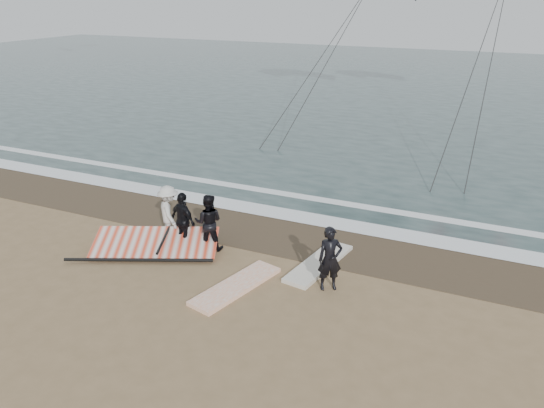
{
  "coord_description": "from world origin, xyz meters",
  "views": [
    {
      "loc": [
        5.44,
        -8.84,
        6.9
      ],
      "look_at": [
        0.03,
        3.0,
        1.6
      ],
      "focal_mm": 35.0,
      "sensor_mm": 36.0,
      "label": 1
    }
  ],
  "objects_px": {
    "board_white": "(236,286)",
    "sail_rig": "(157,243)",
    "board_cream": "(319,263)",
    "man_main": "(330,259)"
  },
  "relations": [
    {
      "from": "board_white",
      "to": "board_cream",
      "type": "distance_m",
      "value": 2.46
    },
    {
      "from": "board_cream",
      "to": "sail_rig",
      "type": "xyz_separation_m",
      "value": [
        -4.53,
        -1.03,
        0.14
      ]
    },
    {
      "from": "sail_rig",
      "to": "board_white",
      "type": "bearing_deg",
      "value": -17.0
    },
    {
      "from": "man_main",
      "to": "sail_rig",
      "type": "distance_m",
      "value": 5.19
    },
    {
      "from": "board_white",
      "to": "man_main",
      "type": "bearing_deg",
      "value": 38.43
    },
    {
      "from": "man_main",
      "to": "board_cream",
      "type": "distance_m",
      "value": 1.42
    },
    {
      "from": "board_white",
      "to": "sail_rig",
      "type": "distance_m",
      "value": 3.19
    },
    {
      "from": "sail_rig",
      "to": "man_main",
      "type": "bearing_deg",
      "value": 0.04
    },
    {
      "from": "sail_rig",
      "to": "board_cream",
      "type": "bearing_deg",
      "value": 12.77
    },
    {
      "from": "man_main",
      "to": "sail_rig",
      "type": "height_order",
      "value": "man_main"
    }
  ]
}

